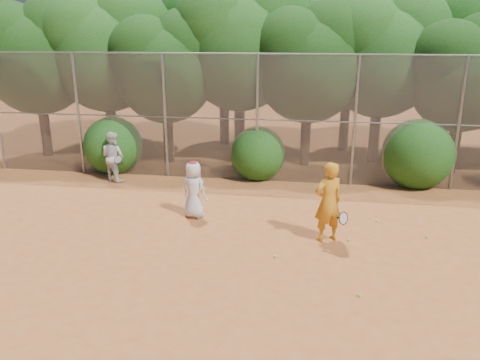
# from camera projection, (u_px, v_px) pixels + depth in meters

# --- Properties ---
(ground) EXTENTS (80.00, 80.00, 0.00)m
(ground) POSITION_uv_depth(u_px,v_px,m) (270.00, 271.00, 9.49)
(ground) COLOR #A75725
(ground) RESTS_ON ground
(fence_back) EXTENTS (20.05, 0.09, 4.03)m
(fence_back) POSITION_uv_depth(u_px,v_px,m) (285.00, 119.00, 14.53)
(fence_back) COLOR gray
(fence_back) RESTS_ON ground
(tree_0) EXTENTS (4.38, 3.81, 6.00)m
(tree_0) POSITION_uv_depth(u_px,v_px,m) (37.00, 52.00, 17.25)
(tree_0) COLOR black
(tree_0) RESTS_ON ground
(tree_1) EXTENTS (4.64, 4.03, 6.35)m
(tree_1) POSITION_uv_depth(u_px,v_px,m) (107.00, 45.00, 17.29)
(tree_1) COLOR black
(tree_1) RESTS_ON ground
(tree_2) EXTENTS (3.99, 3.47, 5.47)m
(tree_2) POSITION_uv_depth(u_px,v_px,m) (167.00, 63.00, 16.44)
(tree_2) COLOR black
(tree_2) RESTS_ON ground
(tree_3) EXTENTS (4.89, 4.26, 6.70)m
(tree_3) POSITION_uv_depth(u_px,v_px,m) (241.00, 39.00, 16.77)
(tree_3) COLOR black
(tree_3) RESTS_ON ground
(tree_4) EXTENTS (4.19, 3.64, 5.73)m
(tree_4) POSITION_uv_depth(u_px,v_px,m) (310.00, 58.00, 16.03)
(tree_4) COLOR black
(tree_4) RESTS_ON ground
(tree_5) EXTENTS (4.51, 3.92, 6.17)m
(tree_5) POSITION_uv_depth(u_px,v_px,m) (383.00, 49.00, 16.33)
(tree_5) COLOR black
(tree_5) RESTS_ON ground
(tree_6) EXTENTS (3.86, 3.36, 5.29)m
(tree_6) POSITION_uv_depth(u_px,v_px,m) (465.00, 69.00, 15.19)
(tree_6) COLOR black
(tree_6) RESTS_ON ground
(tree_9) EXTENTS (4.83, 4.20, 6.62)m
(tree_9) POSITION_uv_depth(u_px,v_px,m) (107.00, 39.00, 19.55)
(tree_9) COLOR black
(tree_9) RESTS_ON ground
(tree_10) EXTENTS (5.15, 4.48, 7.06)m
(tree_10) POSITION_uv_depth(u_px,v_px,m) (225.00, 32.00, 18.92)
(tree_10) COLOR black
(tree_10) RESTS_ON ground
(tree_11) EXTENTS (4.64, 4.03, 6.35)m
(tree_11) POSITION_uv_depth(u_px,v_px,m) (351.00, 45.00, 17.95)
(tree_11) COLOR black
(tree_11) RESTS_ON ground
(tree_12) EXTENTS (5.02, 4.37, 6.88)m
(tree_12) POSITION_uv_depth(u_px,v_px,m) (472.00, 35.00, 17.75)
(tree_12) COLOR black
(tree_12) RESTS_ON ground
(bush_0) EXTENTS (2.00, 2.00, 2.00)m
(bush_0) POSITION_uv_depth(u_px,v_px,m) (113.00, 143.00, 16.00)
(bush_0) COLOR #174711
(bush_0) RESTS_ON ground
(bush_1) EXTENTS (1.80, 1.80, 1.80)m
(bush_1) POSITION_uv_depth(u_px,v_px,m) (258.00, 151.00, 15.29)
(bush_1) COLOR #174711
(bush_1) RESTS_ON ground
(bush_2) EXTENTS (2.20, 2.20, 2.20)m
(bush_2) POSITION_uv_depth(u_px,v_px,m) (418.00, 151.00, 14.50)
(bush_2) COLOR #174711
(bush_2) RESTS_ON ground
(player_yellow) EXTENTS (0.90, 0.72, 1.88)m
(player_yellow) POSITION_uv_depth(u_px,v_px,m) (328.00, 202.00, 10.60)
(player_yellow) COLOR orange
(player_yellow) RESTS_ON ground
(player_teen) EXTENTS (0.85, 0.72, 1.51)m
(player_teen) POSITION_uv_depth(u_px,v_px,m) (194.00, 189.00, 12.04)
(player_teen) COLOR silver
(player_teen) RESTS_ON ground
(player_white) EXTENTS (0.96, 0.87, 1.61)m
(player_white) POSITION_uv_depth(u_px,v_px,m) (113.00, 157.00, 15.01)
(player_white) COLOR silver
(player_white) RESTS_ON ground
(ball_0) EXTENTS (0.07, 0.07, 0.07)m
(ball_0) POSITION_uv_depth(u_px,v_px,m) (427.00, 237.00, 10.96)
(ball_0) COLOR #B0D126
(ball_0) RESTS_ON ground
(ball_1) EXTENTS (0.07, 0.07, 0.07)m
(ball_1) POSITION_uv_depth(u_px,v_px,m) (348.00, 240.00, 10.81)
(ball_1) COLOR #B0D126
(ball_1) RESTS_ON ground
(ball_2) EXTENTS (0.07, 0.07, 0.07)m
(ball_2) POSITION_uv_depth(u_px,v_px,m) (359.00, 295.00, 8.54)
(ball_2) COLOR #B0D126
(ball_2) RESTS_ON ground
(ball_4) EXTENTS (0.07, 0.07, 0.07)m
(ball_4) POSITION_uv_depth(u_px,v_px,m) (275.00, 256.00, 10.02)
(ball_4) COLOR #B0D126
(ball_4) RESTS_ON ground
(ball_5) EXTENTS (0.07, 0.07, 0.07)m
(ball_5) POSITION_uv_depth(u_px,v_px,m) (377.00, 221.00, 11.89)
(ball_5) COLOR #B0D126
(ball_5) RESTS_ON ground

